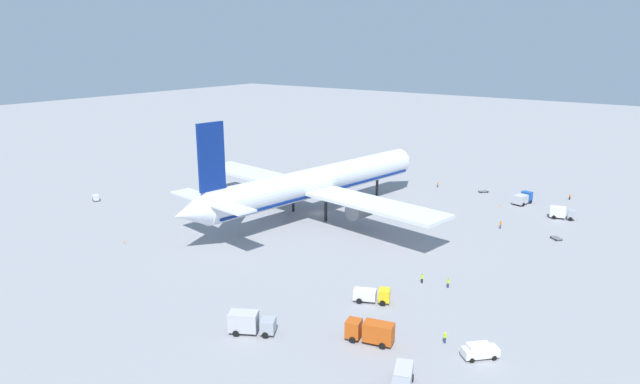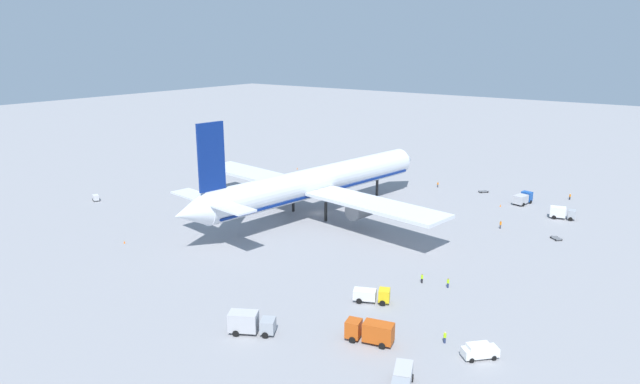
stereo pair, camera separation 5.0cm
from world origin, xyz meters
name	(u,v)px [view 1 (the left image)]	position (x,y,z in m)	size (l,w,h in m)	color
ground_plane	(318,213)	(0.00, 0.00, 0.00)	(600.00, 600.00, 0.00)	gray
airliner	(315,183)	(-1.25, 0.16, 7.62)	(75.52, 72.06, 24.64)	silver
service_truck_0	(250,322)	(-51.26, -25.78, 1.65)	(5.17, 6.76, 3.12)	#999EA5
service_truck_1	(523,198)	(36.53, -36.73, 1.50)	(6.11, 3.56, 2.82)	#194CA5
service_truck_2	(402,380)	(-50.47, -49.28, 1.35)	(6.50, 4.26, 2.49)	#999EA5
service_truck_3	(562,212)	(29.60, -47.68, 1.49)	(3.41, 5.80, 2.73)	#999EA5
service_truck_4	(371,331)	(-43.44, -40.71, 1.68)	(3.69, 6.83, 3.05)	#BF4C14
service_truck_5	(372,295)	(-32.84, -34.58, 1.23)	(4.16, 5.99, 2.32)	yellow
service_van	(480,351)	(-38.41, -54.09, 1.03)	(4.66, 4.53, 1.97)	white
baggage_cart_0	(96,198)	(-25.01, 52.42, 0.83)	(2.29, 3.13, 1.52)	gray
baggage_cart_1	(483,191)	(41.59, -24.75, 0.27)	(2.75, 2.66, 0.40)	#595B60
baggage_cart_2	(556,238)	(14.30, -50.41, 0.26)	(2.52, 2.59, 0.40)	#595B60
ground_worker_0	(570,197)	(47.66, -45.38, 0.83)	(0.56, 0.56, 1.64)	black
ground_worker_1	(445,337)	(-37.63, -48.92, 0.86)	(0.49, 0.49, 1.69)	navy
ground_worker_2	(448,283)	(-20.85, -42.00, 0.85)	(0.57, 0.57, 1.67)	navy
ground_worker_3	(501,225)	(14.28, -38.75, 0.91)	(0.41, 0.41, 1.78)	#3F3F47
ground_worker_4	(422,278)	(-21.67, -37.67, 0.82)	(0.51, 0.51, 1.62)	black
ground_worker_5	(438,185)	(39.25, -12.52, 0.81)	(0.55, 0.55, 1.60)	#3F3F47
traffic_cone_0	(124,242)	(-39.75, 19.52, 0.28)	(0.36, 0.36, 0.55)	orange
traffic_cone_1	(297,168)	(33.91, 33.37, 0.28)	(0.36, 0.36, 0.55)	orange
traffic_cone_2	(500,205)	(31.03, -33.03, 0.28)	(0.36, 0.36, 0.55)	orange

